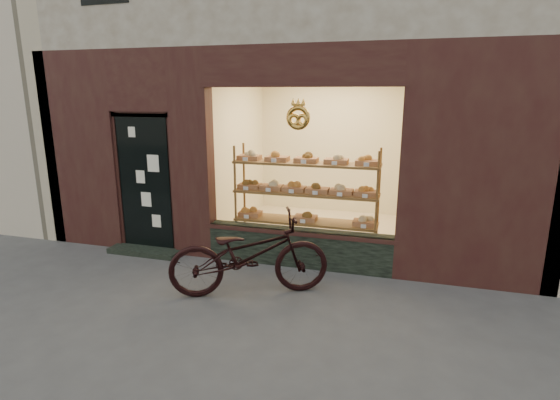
% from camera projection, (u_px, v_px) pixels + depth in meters
% --- Properties ---
extents(ground, '(90.00, 90.00, 0.00)m').
position_uv_depth(ground, '(209.00, 335.00, 4.60)').
color(ground, '#404040').
extents(display_shelf, '(2.20, 0.45, 1.70)m').
position_uv_depth(display_shelf, '(306.00, 199.00, 6.63)').
color(display_shelf, brown).
rests_on(display_shelf, ground).
extents(bicycle, '(2.09, 1.44, 1.04)m').
position_uv_depth(bicycle, '(249.00, 255.00, 5.42)').
color(bicycle, black).
rests_on(bicycle, ground).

